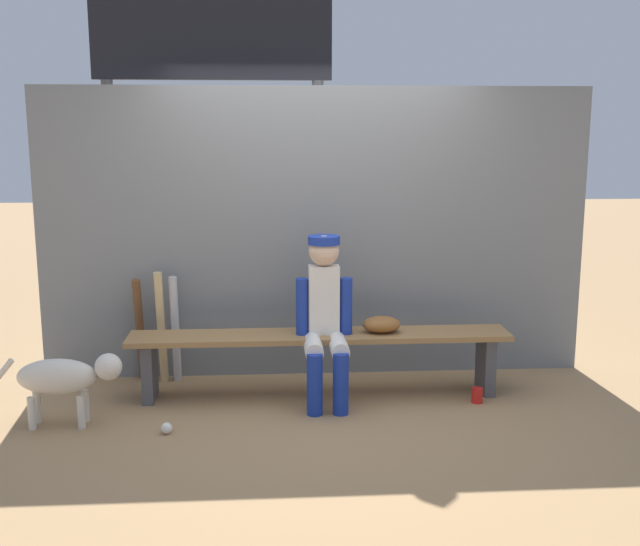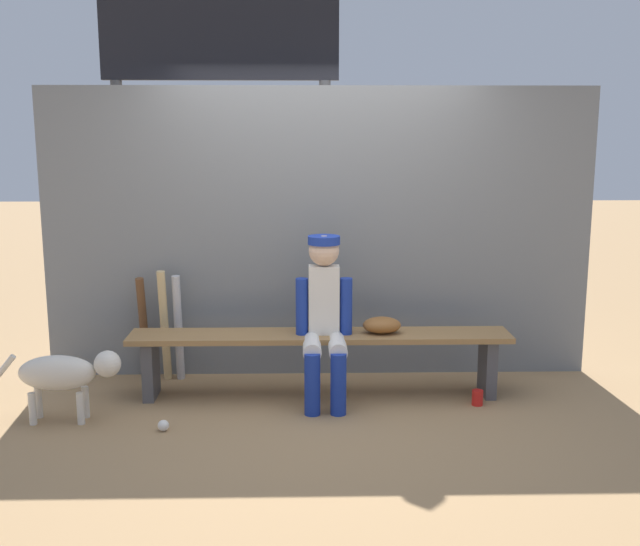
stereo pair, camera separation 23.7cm
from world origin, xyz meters
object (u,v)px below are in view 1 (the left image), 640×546
(dugout_bench, at_px, (320,346))
(cup_on_ground, at_px, (477,395))
(bat_aluminum_silver, at_px, (175,330))
(player_seated, at_px, (325,313))
(scoreboard, at_px, (221,84))
(cup_on_bench, at_px, (346,324))
(bat_wood_natural, at_px, (161,328))
(baseball, at_px, (167,428))
(dog, at_px, (65,377))
(bat_wood_dark, at_px, (140,330))
(baseball_glove, at_px, (382,324))

(dugout_bench, bearing_deg, cup_on_ground, -11.29)
(bat_aluminum_silver, xyz_separation_m, cup_on_ground, (2.22, -0.61, -0.37))
(player_seated, bearing_deg, scoreboard, 117.40)
(player_seated, relative_size, bat_aluminum_silver, 1.43)
(cup_on_ground, bearing_deg, cup_on_bench, 163.53)
(bat_wood_natural, xyz_separation_m, cup_on_bench, (1.40, -0.32, 0.09))
(bat_aluminum_silver, bearing_deg, dugout_bench, -19.27)
(baseball, distance_m, dog, 0.76)
(scoreboard, bearing_deg, player_seated, -62.60)
(bat_wood_natural, height_order, baseball, bat_wood_natural)
(bat_wood_dark, bearing_deg, baseball, -72.91)
(dugout_bench, bearing_deg, bat_wood_natural, 162.74)
(cup_on_bench, bearing_deg, dugout_bench, -165.51)
(bat_aluminum_silver, bearing_deg, cup_on_bench, -14.46)
(baseball, relative_size, cup_on_ground, 0.67)
(cup_on_ground, relative_size, dog, 0.13)
(bat_wood_natural, bearing_deg, cup_on_bench, -13.02)
(dugout_bench, xyz_separation_m, bat_wood_dark, (-1.37, 0.43, 0.04))
(baseball_glove, relative_size, bat_wood_natural, 0.32)
(player_seated, bearing_deg, bat_wood_natural, 158.44)
(baseball_glove, relative_size, dog, 0.33)
(baseball_glove, distance_m, bat_wood_natural, 1.70)
(baseball, relative_size, dog, 0.09)
(player_seated, bearing_deg, bat_aluminum_silver, 156.20)
(player_seated, relative_size, bat_wood_dark, 1.45)
(dog, bearing_deg, bat_aluminum_silver, 53.39)
(baseball, xyz_separation_m, scoreboard, (0.29, 2.05, 2.29))
(player_seated, height_order, baseball_glove, player_seated)
(bat_wood_dark, height_order, scoreboard, scoreboard)
(bat_aluminum_silver, bearing_deg, scoreboard, 71.58)
(bat_wood_dark, bearing_deg, cup_on_ground, -14.59)
(player_seated, xyz_separation_m, bat_wood_dark, (-1.40, 0.54, -0.24))
(bat_aluminum_silver, height_order, baseball, bat_aluminum_silver)
(cup_on_bench, bearing_deg, player_seated, -135.57)
(player_seated, height_order, scoreboard, scoreboard)
(bat_wood_dark, xyz_separation_m, cup_on_ground, (2.50, -0.65, -0.36))
(bat_wood_natural, bearing_deg, cup_on_ground, -14.41)
(bat_wood_natural, height_order, bat_wood_dark, bat_wood_natural)
(baseball, height_order, cup_on_bench, cup_on_bench)
(dugout_bench, distance_m, player_seated, 0.30)
(baseball_glove, bearing_deg, scoreboard, 130.78)
(bat_wood_dark, height_order, cup_on_ground, bat_wood_dark)
(bat_wood_dark, bearing_deg, cup_on_bench, -13.46)
(cup_on_bench, bearing_deg, scoreboard, 125.14)
(scoreboard, bearing_deg, cup_on_bench, -54.86)
(bat_aluminum_silver, relative_size, bat_wood_dark, 1.02)
(player_seated, height_order, cup_on_ground, player_seated)
(bat_wood_natural, distance_m, cup_on_ground, 2.43)
(dugout_bench, distance_m, scoreboard, 2.52)
(bat_aluminum_silver, xyz_separation_m, bat_wood_dark, (-0.28, 0.04, -0.01))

